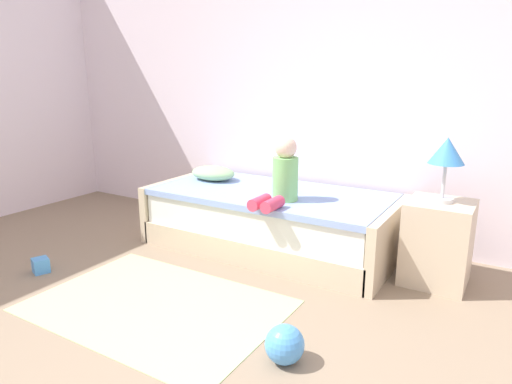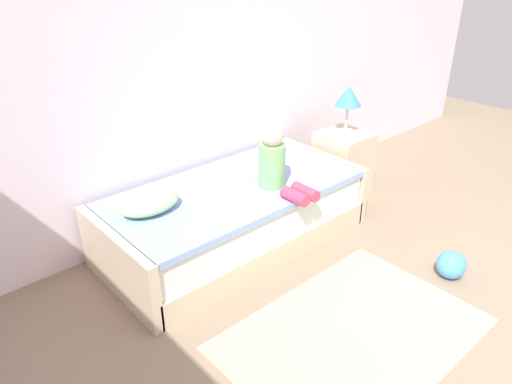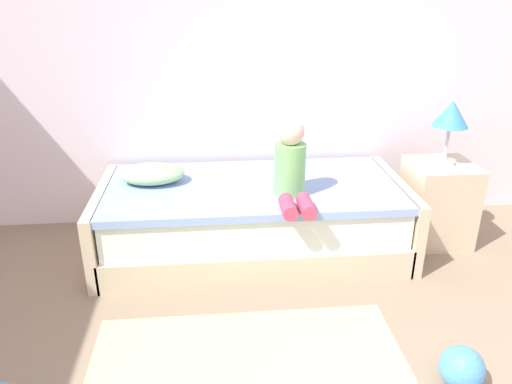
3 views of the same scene
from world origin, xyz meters
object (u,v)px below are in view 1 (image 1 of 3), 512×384
(toy_ball, at_px, (285,344))
(child_figure, at_px, (282,176))
(nightstand, at_px, (437,242))
(table_lamp, at_px, (447,154))
(bed, at_px, (271,220))
(pillow, at_px, (213,173))
(toy_block, at_px, (41,265))

(toy_ball, bearing_deg, child_figure, 118.64)
(nightstand, distance_m, table_lamp, 0.64)
(bed, height_order, table_lamp, table_lamp)
(pillow, xyz_separation_m, toy_block, (-0.56, -1.46, -0.51))
(bed, relative_size, toy_block, 18.98)
(bed, relative_size, pillow, 4.80)
(table_lamp, bearing_deg, child_figure, -167.79)
(bed, bearing_deg, child_figure, -45.47)
(toy_ball, relative_size, toy_block, 1.87)
(bed, xyz_separation_m, nightstand, (1.35, 0.01, 0.05))
(bed, height_order, pillow, pillow)
(bed, relative_size, child_figure, 4.14)
(child_figure, height_order, pillow, child_figure)
(bed, relative_size, nightstand, 3.52)
(bed, bearing_deg, toy_ball, -58.30)
(pillow, height_order, toy_block, pillow)
(pillow, distance_m, toy_ball, 2.20)
(child_figure, distance_m, toy_block, 1.96)
(child_figure, bearing_deg, pillow, 160.07)
(bed, bearing_deg, pillow, 171.65)
(nightstand, distance_m, child_figure, 1.22)
(bed, relative_size, toy_ball, 10.13)
(pillow, relative_size, toy_ball, 2.11)
(toy_block, bearing_deg, child_figure, 37.76)
(table_lamp, xyz_separation_m, pillow, (-2.03, 0.09, -0.37))
(bed, relative_size, table_lamp, 4.69)
(toy_ball, bearing_deg, pillow, 135.86)
(table_lamp, xyz_separation_m, toy_ball, (-0.49, -1.42, -0.83))
(nightstand, relative_size, child_figure, 1.18)
(child_figure, distance_m, pillow, 0.97)
(table_lamp, xyz_separation_m, toy_block, (-2.59, -1.38, -0.88))
(child_figure, bearing_deg, toy_ball, -61.36)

